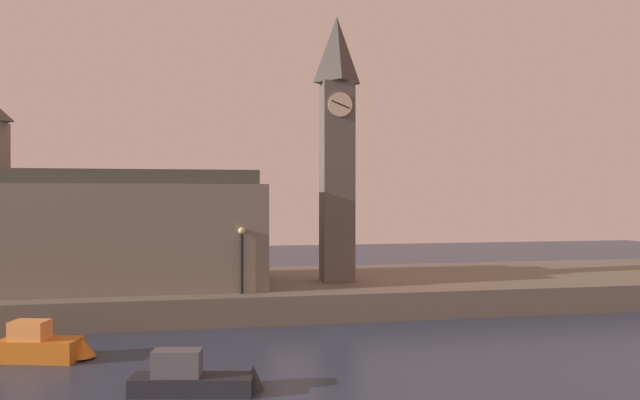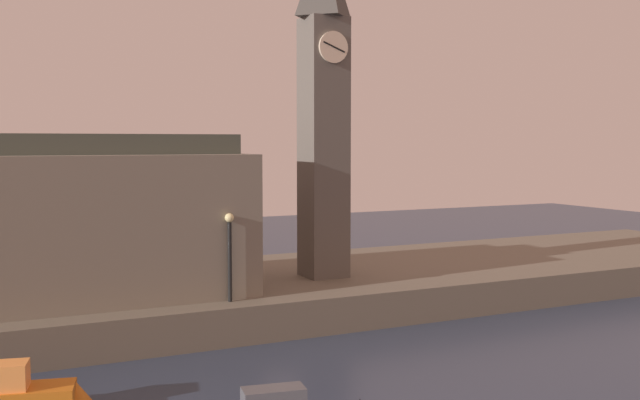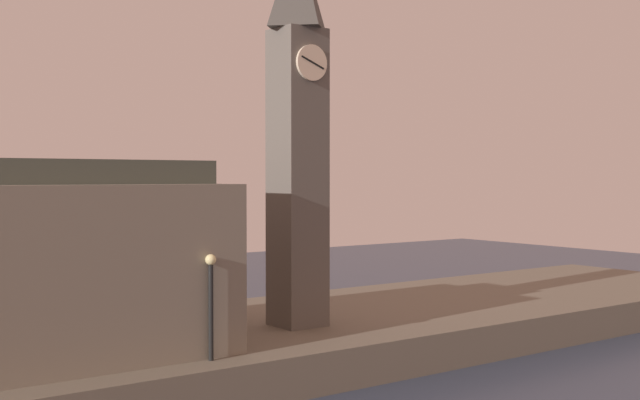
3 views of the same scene
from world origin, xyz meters
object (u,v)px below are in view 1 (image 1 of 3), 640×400
(boat_barge_dark, at_px, (201,379))
(parliament_hall, at_px, (110,229))
(boat_patrol_orange, at_px, (46,346))
(streetlamp, at_px, (242,252))
(clock_tower, at_px, (337,144))

(boat_barge_dark, bearing_deg, parliament_hall, 111.45)
(boat_patrol_orange, bearing_deg, streetlamp, 34.11)
(streetlamp, distance_m, boat_patrol_orange, 10.12)
(clock_tower, distance_m, parliament_hall, 13.85)
(clock_tower, bearing_deg, boat_patrol_orange, -147.34)
(parliament_hall, xyz_separation_m, boat_patrol_orange, (-0.81, -8.90, -4.19))
(parliament_hall, xyz_separation_m, boat_barge_dark, (5.44, -13.85, -4.28))
(parliament_hall, distance_m, boat_patrol_orange, 9.87)
(boat_barge_dark, bearing_deg, clock_tower, 61.43)
(clock_tower, distance_m, streetlamp, 9.01)
(clock_tower, height_order, streetlamp, clock_tower)
(clock_tower, bearing_deg, parliament_hall, 179.60)
(parliament_hall, bearing_deg, boat_barge_dark, -68.55)
(clock_tower, height_order, boat_patrol_orange, clock_tower)
(boat_barge_dark, relative_size, boat_patrol_orange, 1.18)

